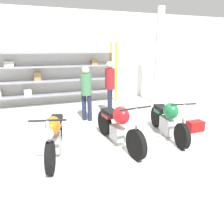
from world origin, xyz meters
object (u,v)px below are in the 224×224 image
(shelving_rack, at_px, (52,74))
(motorcycle_red, at_px, (119,125))
(motorcycle_orange, at_px, (54,135))
(person_browsing, at_px, (86,90))
(person_near_rack, at_px, (110,83))
(toolbox, at_px, (195,126))
(motorcycle_green, at_px, (168,119))

(shelving_rack, xyz_separation_m, motorcycle_red, (0.93, -4.45, -0.68))
(motorcycle_orange, relative_size, person_browsing, 1.18)
(person_near_rack, height_order, toolbox, person_near_rack)
(motorcycle_red, relative_size, motorcycle_green, 1.04)
(shelving_rack, bearing_deg, person_near_rack, -50.60)
(motorcycle_green, distance_m, toolbox, 0.96)
(motorcycle_green, xyz_separation_m, toolbox, (0.90, 0.03, -0.32))
(shelving_rack, height_order, motorcycle_green, shelving_rack)
(person_browsing, distance_m, toolbox, 3.24)
(motorcycle_red, xyz_separation_m, person_near_rack, (0.69, 2.47, 0.53))
(motorcycle_orange, height_order, person_near_rack, person_near_rack)
(motorcycle_red, bearing_deg, motorcycle_orange, -97.01)
(shelving_rack, xyz_separation_m, person_near_rack, (1.63, -1.98, -0.15))
(person_browsing, xyz_separation_m, person_near_rack, (0.91, 0.42, 0.07))
(shelving_rack, xyz_separation_m, motorcycle_green, (2.29, -4.35, -0.72))
(person_browsing, relative_size, person_near_rack, 0.94)
(motorcycle_red, relative_size, person_browsing, 1.28)
(person_near_rack, bearing_deg, motorcycle_green, 136.85)
(person_browsing, relative_size, toolbox, 3.72)
(motorcycle_green, height_order, toolbox, motorcycle_green)
(motorcycle_red, xyz_separation_m, toolbox, (2.26, 0.12, -0.37))
(shelving_rack, height_order, person_browsing, shelving_rack)
(person_near_rack, bearing_deg, motorcycle_orange, 80.54)
(motorcycle_orange, relative_size, toolbox, 4.39)
(person_browsing, height_order, toolbox, person_browsing)
(shelving_rack, relative_size, person_browsing, 2.97)
(shelving_rack, distance_m, person_near_rack, 2.57)
(motorcycle_orange, bearing_deg, motorcycle_green, 104.94)
(motorcycle_orange, height_order, motorcycle_red, motorcycle_red)
(person_browsing, bearing_deg, person_near_rack, 151.33)
(motorcycle_green, height_order, person_browsing, person_browsing)
(motorcycle_orange, distance_m, motorcycle_red, 1.41)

